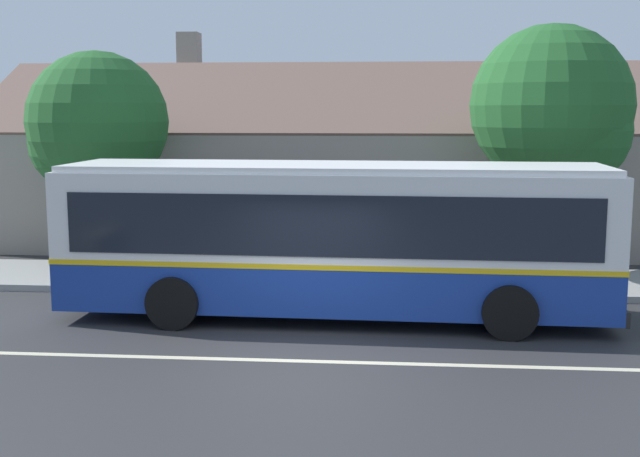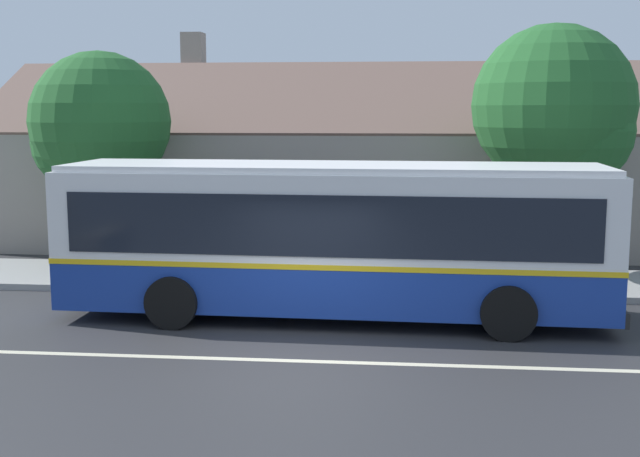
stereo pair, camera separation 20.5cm
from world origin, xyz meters
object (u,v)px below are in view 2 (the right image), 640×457
at_px(street_tree_secondary, 95,127).
at_px(bench_by_building, 126,257).
at_px(transit_bus, 334,236).
at_px(street_tree_primary, 558,113).

bearing_deg(street_tree_secondary, bench_by_building, -49.09).
bearing_deg(street_tree_secondary, transit_bus, -33.54).
height_order(bench_by_building, street_tree_secondary, street_tree_secondary).
xyz_separation_m(bench_by_building, street_tree_secondary, (-1.16, 1.33, 3.08)).
height_order(street_tree_primary, street_tree_secondary, street_tree_primary).
bearing_deg(bench_by_building, street_tree_primary, 6.65).
bearing_deg(street_tree_secondary, street_tree_primary, -0.72).
height_order(transit_bus, street_tree_secondary, street_tree_secondary).
height_order(transit_bus, bench_by_building, transit_bus).
bearing_deg(transit_bus, street_tree_primary, 39.42).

